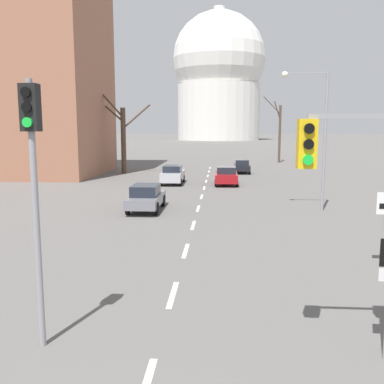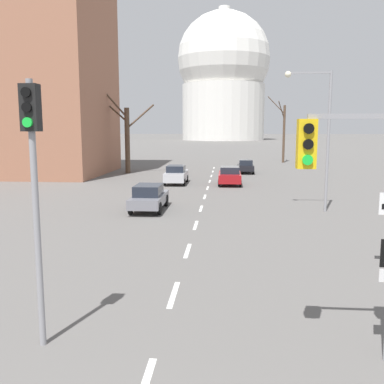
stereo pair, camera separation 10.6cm
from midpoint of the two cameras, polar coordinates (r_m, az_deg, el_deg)
name	(u,v)px [view 2 (the right image)]	position (r m, az deg, el deg)	size (l,w,h in m)	color
lane_stripe_1	(174,294)	(12.71, -2.22, -13.48)	(0.16, 2.00, 0.01)	silver
lane_stripe_2	(188,251)	(16.94, -0.41, -7.82)	(0.16, 2.00, 0.01)	silver
lane_stripe_3	(196,225)	(21.29, 0.64, -4.44)	(0.16, 2.00, 0.01)	silver
lane_stripe_4	(201,208)	(25.69, 1.33, -2.21)	(0.16, 2.00, 0.01)	silver
lane_stripe_5	(205,197)	(30.11, 1.81, -0.63)	(0.16, 2.00, 0.01)	silver
lane_stripe_6	(208,188)	(34.56, 2.17, 0.54)	(0.16, 2.00, 0.01)	silver
lane_stripe_7	(210,181)	(39.02, 2.45, 1.44)	(0.16, 2.00, 0.01)	silver
lane_stripe_8	(211,176)	(43.49, 2.67, 2.16)	(0.16, 2.00, 0.01)	silver
lane_stripe_9	(213,172)	(47.96, 2.85, 2.75)	(0.16, 2.00, 0.01)	silver
lane_stripe_10	(214,168)	(52.44, 3.00, 3.23)	(0.16, 2.00, 0.01)	silver
traffic_signal_near_right	(367,169)	(8.99, 22.62, 2.84)	(2.15, 0.34, 5.23)	gray
traffic_signal_near_left	(34,166)	(9.50, -20.08, 3.28)	(0.36, 0.34, 5.75)	gray
street_lamp_right	(320,125)	(25.41, 16.79, 8.52)	(2.62, 0.36, 7.92)	gray
sedan_near_left	(246,166)	(46.61, 7.22, 3.45)	(1.71, 4.16, 1.46)	black
sedan_near_right	(230,175)	(36.67, 5.13, 2.21)	(1.94, 4.31, 1.56)	maroon
sedan_mid_centre	(149,197)	(25.14, -5.64, -0.66)	(1.82, 4.42, 1.52)	slate
sedan_far_left	(176,174)	(37.13, -2.03, 2.35)	(1.81, 4.30, 1.61)	#B7B7BC
bare_tree_left_near	(127,136)	(46.60, -8.64, 7.43)	(5.74, 1.97, 8.83)	brown
bare_tree_right_near	(283,131)	(62.03, 12.15, 7.91)	(2.72, 4.65, 9.23)	brown
capitol_dome	(224,76)	(186.50, 4.24, 15.12)	(38.58, 38.58, 54.50)	silver
apartment_block_left	(15,41)	(49.84, -22.47, 18.09)	(18.00, 14.00, 27.27)	#9E664C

